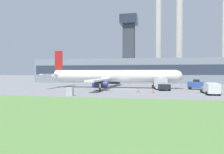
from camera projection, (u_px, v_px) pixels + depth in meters
name	position (u px, v px, depth m)	size (l,w,h in m)	color
ground_plane	(123.00, 89.00, 48.91)	(400.00, 400.00, 0.00)	gray
grass_strip	(31.00, 134.00, 13.15)	(240.00, 37.00, 0.06)	#5B8942
terminal_building	(135.00, 70.00, 78.26)	(71.87, 13.15, 24.13)	gray
smokestack_left	(159.00, 33.00, 99.32)	(3.17, 3.17, 43.13)	beige
smokestack_right	(180.00, 35.00, 98.41)	(3.60, 3.60, 40.48)	beige
airplane	(111.00, 76.00, 52.05)	(31.99, 29.16, 9.09)	white
pushback_tug	(196.00, 85.00, 47.54)	(3.95, 3.18, 2.16)	#2D4C93
baggage_truck	(211.00, 89.00, 36.72)	(2.52, 6.31, 1.94)	gray
fuel_truck	(161.00, 84.00, 46.06)	(3.55, 5.37, 2.38)	#232328
ground_crew_person	(100.00, 88.00, 41.25)	(0.44, 0.44, 1.60)	#23283D
traffic_cone_near_nose	(153.00, 91.00, 40.44)	(0.53, 0.53, 0.72)	black
traffic_cone_wingtip	(138.00, 90.00, 41.08)	(0.56, 0.56, 0.68)	black
utility_cabinet	(70.00, 91.00, 34.87)	(1.06, 0.70, 1.33)	#B2B7B2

